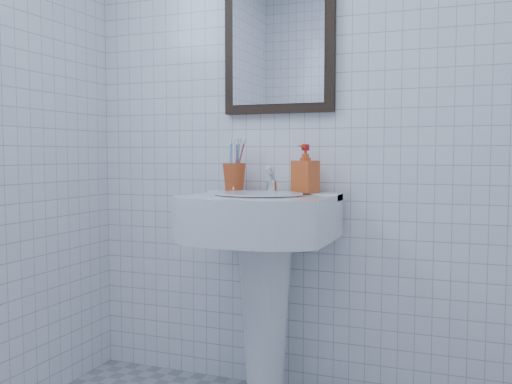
% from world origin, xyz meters
% --- Properties ---
extents(wall_back, '(2.20, 0.02, 2.50)m').
position_xyz_m(wall_back, '(0.00, 1.20, 1.25)').
color(wall_back, white).
rests_on(wall_back, ground).
extents(washbasin, '(0.59, 0.43, 0.91)m').
position_xyz_m(washbasin, '(-0.18, 0.99, 0.61)').
color(washbasin, white).
rests_on(washbasin, ground).
extents(faucet, '(0.05, 0.10, 0.12)m').
position_xyz_m(faucet, '(-0.18, 1.09, 0.94)').
color(faucet, silver).
rests_on(faucet, washbasin).
extents(toothbrush_cup, '(0.13, 0.13, 0.12)m').
position_xyz_m(toothbrush_cup, '(-0.36, 1.10, 0.96)').
color(toothbrush_cup, '#B3441B').
rests_on(toothbrush_cup, washbasin).
extents(soap_dispenser, '(0.11, 0.12, 0.20)m').
position_xyz_m(soap_dispenser, '(-0.03, 1.10, 1.00)').
color(soap_dispenser, red).
rests_on(soap_dispenser, washbasin).
extents(wall_mirror, '(0.50, 0.04, 0.62)m').
position_xyz_m(wall_mirror, '(-0.18, 1.18, 1.55)').
color(wall_mirror, black).
rests_on(wall_mirror, wall_back).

